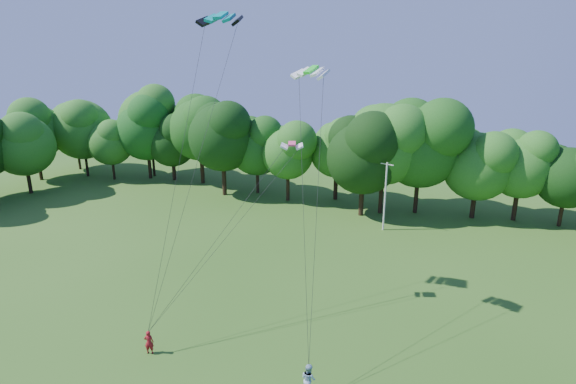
% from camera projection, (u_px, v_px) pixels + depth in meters
% --- Properties ---
extents(utility_pole, '(1.38, 0.54, 7.16)m').
position_uv_depth(utility_pole, '(385.00, 196.00, 45.55)').
color(utility_pole, beige).
rests_on(utility_pole, ground).
extents(kite_flyer_left, '(0.66, 0.56, 1.54)m').
position_uv_depth(kite_flyer_left, '(149.00, 342.00, 26.95)').
color(kite_flyer_left, maroon).
rests_on(kite_flyer_left, ground).
extents(kite_flyer_right, '(1.09, 1.03, 1.78)m').
position_uv_depth(kite_flyer_right, '(309.00, 379.00, 23.69)').
color(kite_flyer_right, '#95B6CF').
rests_on(kite_flyer_right, ground).
extents(kite_teal, '(3.05, 1.57, 0.62)m').
position_uv_depth(kite_teal, '(221.00, 15.00, 29.45)').
color(kite_teal, '#04908E').
rests_on(kite_teal, ground).
extents(kite_green, '(2.56, 1.70, 0.53)m').
position_uv_depth(kite_green, '(311.00, 70.00, 27.30)').
color(kite_green, '#22E82C').
rests_on(kite_green, ground).
extents(kite_pink, '(1.70, 1.25, 0.24)m').
position_uv_depth(kite_pink, '(292.00, 144.00, 30.13)').
color(kite_pink, '#F9457E').
rests_on(kite_pink, ground).
extents(tree_back_west, '(9.33, 9.33, 13.57)m').
position_uv_depth(tree_back_west, '(146.00, 121.00, 64.20)').
color(tree_back_west, '#372016').
rests_on(tree_back_west, ground).
extents(tree_back_center, '(8.86, 8.86, 12.88)m').
position_uv_depth(tree_back_center, '(364.00, 145.00, 48.69)').
color(tree_back_center, black).
rests_on(tree_back_center, ground).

